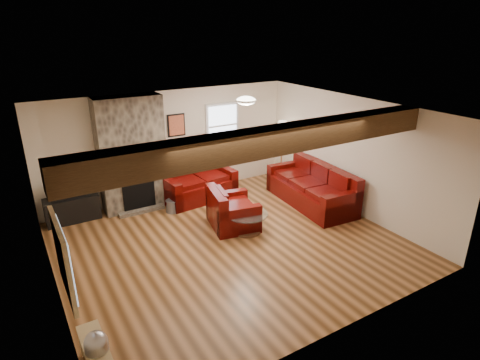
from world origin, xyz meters
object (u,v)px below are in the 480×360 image
object	(u,v)px
loveseat	(198,181)
floor_lamp	(282,130)
tv_cabinet	(72,209)
sofa_three	(311,185)
coffee_table	(247,222)
television	(69,187)
armchair_red	(233,208)

from	to	relation	value
loveseat	floor_lamp	xyz separation A→B (m)	(2.32, -0.14, 0.94)
loveseat	tv_cabinet	world-z (taller)	loveseat
sofa_three	coffee_table	bearing A→B (deg)	-73.87
loveseat	floor_lamp	distance (m)	2.50
sofa_three	coffee_table	xyz separation A→B (m)	(-1.97, -0.40, -0.24)
loveseat	television	xyz separation A→B (m)	(-2.75, 0.30, 0.31)
armchair_red	floor_lamp	distance (m)	2.91
armchair_red	tv_cabinet	xyz separation A→B (m)	(-2.76, 1.93, -0.14)
coffee_table	tv_cabinet	size ratio (longest dim) A/B	0.78
sofa_three	tv_cabinet	world-z (taller)	sofa_three
loveseat	tv_cabinet	distance (m)	2.77
loveseat	floor_lamp	size ratio (longest dim) A/B	1.04
armchair_red	loveseat	bearing A→B (deg)	12.15
sofa_three	coffee_table	distance (m)	2.02
sofa_three	floor_lamp	bearing A→B (deg)	175.27
sofa_three	loveseat	distance (m)	2.62
armchair_red	television	bearing A→B (deg)	66.79
tv_cabinet	loveseat	bearing A→B (deg)	-6.23
tv_cabinet	coffee_table	bearing A→B (deg)	-38.82
sofa_three	tv_cabinet	size ratio (longest dim) A/B	2.18
loveseat	television	bearing A→B (deg)	168.64
coffee_table	television	size ratio (longest dim) A/B	1.08
floor_lamp	television	bearing A→B (deg)	175.05
sofa_three	tv_cabinet	distance (m)	5.19
television	coffee_table	bearing A→B (deg)	-38.82
floor_lamp	coffee_table	bearing A→B (deg)	-139.86
tv_cabinet	television	size ratio (longest dim) A/B	1.38
loveseat	armchair_red	bearing A→B (deg)	-94.77
armchair_red	coffee_table	xyz separation A→B (m)	(0.10, -0.37, -0.20)
coffee_table	television	xyz separation A→B (m)	(-2.86, 2.30, 0.55)
television	floor_lamp	world-z (taller)	floor_lamp
sofa_three	loveseat	world-z (taller)	sofa_three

